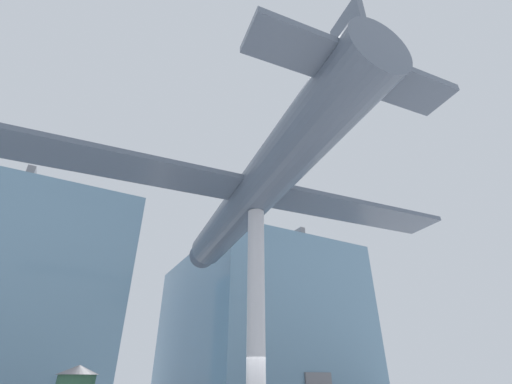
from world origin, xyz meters
TOP-DOWN VIEW (x-y plane):
  - glass_pavilion_left at (-8.22, 15.40)m, footprint 11.20×15.23m
  - glass_pavilion_right at (8.22, 15.40)m, footprint 11.20×15.23m
  - support_pylon_central at (0.00, 0.00)m, footprint 0.56×0.56m
  - suspended_airplane at (0.02, 0.20)m, footprint 16.47×15.14m

SIDE VIEW (x-z plane):
  - support_pylon_central at x=0.00m, z-range 0.00..7.15m
  - glass_pavilion_left at x=-8.22m, z-range -0.29..11.01m
  - glass_pavilion_right at x=8.22m, z-range -0.29..11.01m
  - suspended_airplane at x=0.02m, z-range 6.52..9.44m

